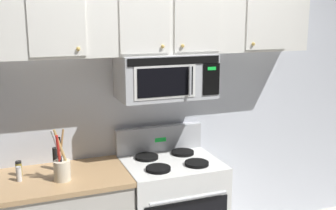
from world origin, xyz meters
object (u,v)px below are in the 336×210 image
Objects in this scene: utensil_crock_cream at (62,167)px; spice_jar at (19,168)px; pepper_mill at (56,159)px; salt_shaker at (19,174)px; over_range_microwave at (166,76)px.

utensil_crock_cream reaches higher than spice_jar.
utensil_crock_cream is at bearing -85.94° from pepper_mill.
salt_shaker is 0.30m from pepper_mill.
pepper_mill is at bearing 177.94° from over_range_microwave.
pepper_mill is 1.56× the size of spice_jar.
salt_shaker is (-1.15, -0.10, -0.62)m from over_range_microwave.
pepper_mill reaches higher than salt_shaker.
pepper_mill is (-0.02, 0.23, -0.01)m from utensil_crock_cream.
over_range_microwave is 1.30m from spice_jar.
over_range_microwave reaches higher than salt_shaker.
over_range_microwave is 4.39× the size of pepper_mill.
spice_jar is (0.00, 0.11, 0.00)m from salt_shaker.
salt_shaker is at bearing -174.85° from over_range_microwave.
over_range_microwave is 1.06m from pepper_mill.
over_range_microwave reaches higher than utensil_crock_cream.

